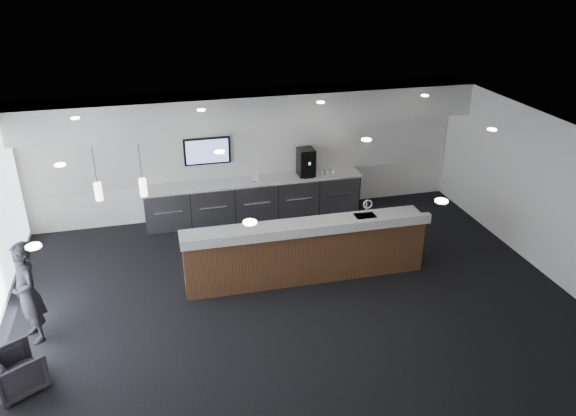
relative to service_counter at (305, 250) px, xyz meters
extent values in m
plane|color=black|center=(-0.43, -0.81, -0.58)|extent=(10.00, 10.00, 0.00)
cube|color=black|center=(-0.43, -0.81, 2.42)|extent=(10.00, 8.00, 0.02)
cube|color=white|center=(-0.43, 3.19, 0.92)|extent=(10.00, 0.02, 3.00)
cube|color=white|center=(4.57, -0.81, 0.92)|extent=(0.02, 8.00, 3.00)
cube|color=silver|center=(-0.43, 2.74, 2.07)|extent=(10.00, 0.90, 0.70)
cube|color=silver|center=(-0.43, 3.16, 1.02)|extent=(9.80, 0.06, 1.40)
cube|color=#92949A|center=(-0.43, 2.83, -0.13)|extent=(5.00, 0.60, 0.90)
cube|color=silver|center=(-0.43, 2.83, 0.35)|extent=(5.06, 0.66, 0.05)
cylinder|color=silver|center=(-2.43, 2.51, -0.08)|extent=(0.60, 0.02, 0.02)
cylinder|color=silver|center=(-1.43, 2.51, -0.08)|extent=(0.60, 0.02, 0.02)
cylinder|color=silver|center=(-0.43, 2.51, -0.08)|extent=(0.60, 0.02, 0.02)
cylinder|color=silver|center=(0.57, 2.51, -0.08)|extent=(0.60, 0.02, 0.02)
cylinder|color=silver|center=(1.57, 2.51, -0.08)|extent=(0.60, 0.02, 0.02)
cube|color=black|center=(-1.43, 3.10, 1.07)|extent=(1.05, 0.07, 0.62)
cube|color=blue|center=(-1.43, 3.06, 1.07)|extent=(0.95, 0.01, 0.54)
cylinder|color=#F5E3BF|center=(-2.83, -0.01, 1.67)|extent=(0.12, 0.12, 0.30)
cylinder|color=#F5E3BF|center=(-3.53, -0.01, 1.67)|extent=(0.12, 0.12, 0.30)
cube|color=#4D2519|center=(0.00, 0.01, -0.05)|extent=(4.59, 0.70, 1.05)
cube|color=silver|center=(0.00, 0.01, 0.50)|extent=(4.67, 0.78, 0.06)
cube|color=silver|center=(0.00, -0.35, 0.59)|extent=(4.66, 0.18, 0.18)
cylinder|color=silver|center=(1.23, 0.10, 0.67)|extent=(0.04, 0.04, 0.28)
torus|color=silver|center=(1.23, 0.04, 0.81)|extent=(0.19, 0.03, 0.19)
cube|color=black|center=(0.81, 2.85, 0.69)|extent=(0.38, 0.42, 0.64)
cube|color=silver|center=(0.81, 2.62, 0.38)|extent=(0.23, 0.12, 0.02)
cube|color=silver|center=(-0.42, 2.72, 0.48)|extent=(0.16, 0.07, 0.22)
cube|color=silver|center=(0.95, 2.70, 0.50)|extent=(0.18, 0.03, 0.25)
imported|color=black|center=(-4.83, -1.92, -0.26)|extent=(0.94, 0.93, 0.63)
imported|color=black|center=(-4.77, -0.72, 0.29)|extent=(0.67, 0.76, 1.74)
imported|color=white|center=(1.47, 2.76, 0.42)|extent=(0.10, 0.10, 0.09)
imported|color=white|center=(1.33, 2.76, 0.42)|extent=(0.14, 0.14, 0.09)
imported|color=white|center=(1.19, 2.76, 0.42)|extent=(0.12, 0.12, 0.09)
imported|color=white|center=(1.05, 2.76, 0.42)|extent=(0.13, 0.13, 0.09)
camera|label=1|loc=(-2.62, -8.95, 5.23)|focal=35.00mm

